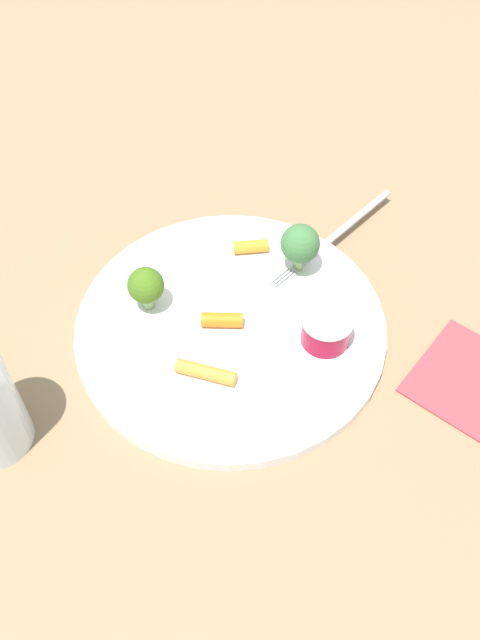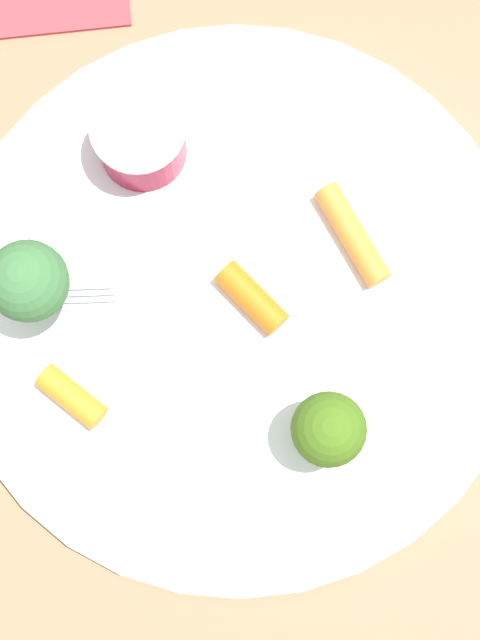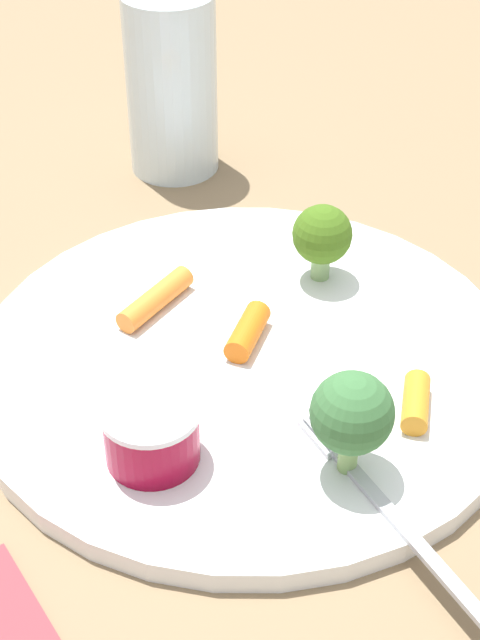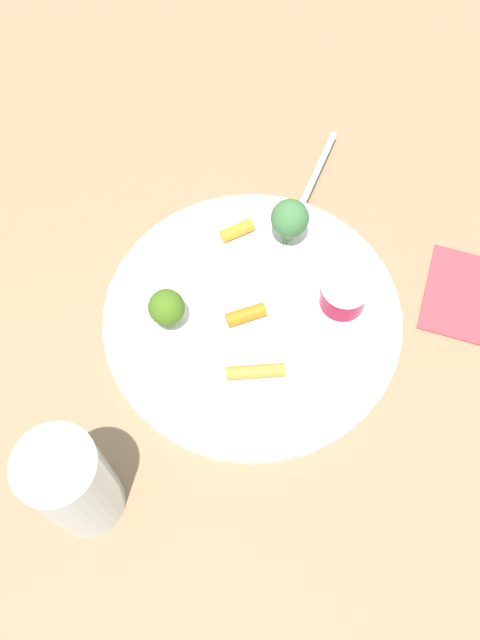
{
  "view_description": "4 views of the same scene",
  "coord_description": "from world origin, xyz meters",
  "px_view_note": "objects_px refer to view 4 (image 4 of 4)",
  "views": [
    {
      "loc": [
        -0.23,
        0.33,
        0.53
      ],
      "look_at": [
        -0.01,
        0.0,
        0.03
      ],
      "focal_mm": 38.47,
      "sensor_mm": 36.0,
      "label": 1
    },
    {
      "loc": [
        0.1,
        -0.02,
        0.45
      ],
      "look_at": [
        0.02,
        -0.0,
        0.03
      ],
      "focal_mm": 50.05,
      "sensor_mm": 36.0,
      "label": 2
    },
    {
      "loc": [
        -0.26,
        -0.31,
        0.35
      ],
      "look_at": [
        0.0,
        0.01,
        0.03
      ],
      "focal_mm": 54.78,
      "sensor_mm": 36.0,
      "label": 3
    },
    {
      "loc": [
        -0.05,
        0.3,
        0.58
      ],
      "look_at": [
        0.01,
        0.02,
        0.03
      ],
      "focal_mm": 36.46,
      "sensor_mm": 36.0,
      "label": 4
    }
  ],
  "objects_px": {
    "broccoli_floret_0": "(290,219)",
    "drinking_glass": "(73,485)",
    "carrot_stick_0": "(246,315)",
    "fork": "(305,198)",
    "carrot_stick_2": "(255,371)",
    "plate": "(252,316)",
    "sauce_cup": "(344,294)",
    "broccoli_floret_1": "(167,308)",
    "carrot_stick_1": "(237,230)"
  },
  "relations": [
    {
      "from": "sauce_cup",
      "to": "fork",
      "type": "relative_size",
      "value": 0.25
    },
    {
      "from": "broccoli_floret_0",
      "to": "carrot_stick_0",
      "type": "bearing_deg",
      "value": 77.3
    },
    {
      "from": "plate",
      "to": "broccoli_floret_0",
      "type": "distance_m",
      "value": 0.11
    },
    {
      "from": "broccoli_floret_0",
      "to": "plate",
      "type": "bearing_deg",
      "value": 79.58
    },
    {
      "from": "plate",
      "to": "carrot_stick_1",
      "type": "distance_m",
      "value": 0.1
    },
    {
      "from": "broccoli_floret_1",
      "to": "carrot_stick_0",
      "type": "bearing_deg",
      "value": -164.38
    },
    {
      "from": "plate",
      "to": "drinking_glass",
      "type": "relative_size",
      "value": 2.34
    },
    {
      "from": "carrot_stick_1",
      "to": "drinking_glass",
      "type": "height_order",
      "value": "drinking_glass"
    },
    {
      "from": "broccoli_floret_0",
      "to": "carrot_stick_0",
      "type": "distance_m",
      "value": 0.11
    },
    {
      "from": "carrot_stick_0",
      "to": "broccoli_floret_1",
      "type": "bearing_deg",
      "value": 15.62
    },
    {
      "from": "broccoli_floret_1",
      "to": "drinking_glass",
      "type": "distance_m",
      "value": 0.18
    },
    {
      "from": "sauce_cup",
      "to": "broccoli_floret_1",
      "type": "distance_m",
      "value": 0.17
    },
    {
      "from": "sauce_cup",
      "to": "broccoli_floret_1",
      "type": "height_order",
      "value": "broccoli_floret_1"
    },
    {
      "from": "sauce_cup",
      "to": "carrot_stick_2",
      "type": "height_order",
      "value": "sauce_cup"
    },
    {
      "from": "carrot_stick_0",
      "to": "fork",
      "type": "height_order",
      "value": "carrot_stick_0"
    },
    {
      "from": "broccoli_floret_0",
      "to": "fork",
      "type": "bearing_deg",
      "value": -99.08
    },
    {
      "from": "fork",
      "to": "drinking_glass",
      "type": "relative_size",
      "value": 1.51
    },
    {
      "from": "broccoli_floret_0",
      "to": "broccoli_floret_1",
      "type": "xyz_separation_m",
      "value": [
        0.1,
        0.12,
        -0.01
      ]
    },
    {
      "from": "plate",
      "to": "carrot_stick_0",
      "type": "bearing_deg",
      "value": 49.45
    },
    {
      "from": "broccoli_floret_0",
      "to": "drinking_glass",
      "type": "xyz_separation_m",
      "value": [
        0.12,
        0.3,
        0.02
      ]
    },
    {
      "from": "plate",
      "to": "broccoli_floret_0",
      "type": "bearing_deg",
      "value": -100.42
    },
    {
      "from": "broccoli_floret_0",
      "to": "drinking_glass",
      "type": "height_order",
      "value": "drinking_glass"
    },
    {
      "from": "sauce_cup",
      "to": "carrot_stick_2",
      "type": "relative_size",
      "value": 0.86
    },
    {
      "from": "broccoli_floret_0",
      "to": "carrot_stick_2",
      "type": "relative_size",
      "value": 1.0
    },
    {
      "from": "broccoli_floret_0",
      "to": "carrot_stick_2",
      "type": "bearing_deg",
      "value": 89.44
    },
    {
      "from": "carrot_stick_1",
      "to": "carrot_stick_2",
      "type": "height_order",
      "value": "same"
    },
    {
      "from": "sauce_cup",
      "to": "broccoli_floret_1",
      "type": "bearing_deg",
      "value": 19.86
    },
    {
      "from": "broccoli_floret_0",
      "to": "drinking_glass",
      "type": "distance_m",
      "value": 0.33
    },
    {
      "from": "plate",
      "to": "sauce_cup",
      "type": "bearing_deg",
      "value": -159.21
    },
    {
      "from": "carrot_stick_0",
      "to": "carrot_stick_1",
      "type": "distance_m",
      "value": 0.1
    },
    {
      "from": "plate",
      "to": "fork",
      "type": "xyz_separation_m",
      "value": [
        -0.03,
        -0.15,
        0.01
      ]
    },
    {
      "from": "fork",
      "to": "drinking_glass",
      "type": "xyz_separation_m",
      "value": [
        0.13,
        0.36,
        0.05
      ]
    },
    {
      "from": "broccoli_floret_1",
      "to": "carrot_stick_1",
      "type": "height_order",
      "value": "broccoli_floret_1"
    },
    {
      "from": "sauce_cup",
      "to": "drinking_glass",
      "type": "xyz_separation_m",
      "value": [
        0.19,
        0.24,
        0.04
      ]
    },
    {
      "from": "drinking_glass",
      "to": "carrot_stick_1",
      "type": "bearing_deg",
      "value": -102.65
    },
    {
      "from": "sauce_cup",
      "to": "carrot_stick_1",
      "type": "distance_m",
      "value": 0.13
    },
    {
      "from": "carrot_stick_1",
      "to": "broccoli_floret_0",
      "type": "bearing_deg",
      "value": -173.43
    },
    {
      "from": "carrot_stick_0",
      "to": "carrot_stick_2",
      "type": "distance_m",
      "value": 0.06
    },
    {
      "from": "carrot_stick_0",
      "to": "carrot_stick_2",
      "type": "height_order",
      "value": "carrot_stick_0"
    },
    {
      "from": "carrot_stick_1",
      "to": "drinking_glass",
      "type": "relative_size",
      "value": 0.28
    },
    {
      "from": "carrot_stick_1",
      "to": "carrot_stick_0",
      "type": "bearing_deg",
      "value": 107.39
    },
    {
      "from": "carrot_stick_1",
      "to": "carrot_stick_2",
      "type": "relative_size",
      "value": 0.64
    },
    {
      "from": "plate",
      "to": "drinking_glass",
      "type": "bearing_deg",
      "value": 63.8
    },
    {
      "from": "carrot_stick_1",
      "to": "fork",
      "type": "xyz_separation_m",
      "value": [
        -0.06,
        -0.06,
        -0.01
      ]
    },
    {
      "from": "sauce_cup",
      "to": "carrot_stick_2",
      "type": "distance_m",
      "value": 0.12
    },
    {
      "from": "carrot_stick_2",
      "to": "broccoli_floret_1",
      "type": "bearing_deg",
      "value": -21.12
    },
    {
      "from": "sauce_cup",
      "to": "drinking_glass",
      "type": "distance_m",
      "value": 0.3
    },
    {
      "from": "sauce_cup",
      "to": "drinking_glass",
      "type": "bearing_deg",
      "value": 52.09
    },
    {
      "from": "broccoli_floret_0",
      "to": "carrot_stick_1",
      "type": "bearing_deg",
      "value": 6.57
    },
    {
      "from": "drinking_glass",
      "to": "carrot_stick_2",
      "type": "bearing_deg",
      "value": -129.22
    }
  ]
}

